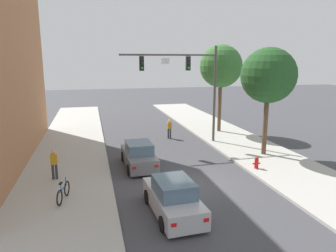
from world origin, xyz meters
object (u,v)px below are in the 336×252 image
at_px(pedestrian_crossing_road, 169,128).
at_px(street_tree_second, 221,66).
at_px(car_following_silver, 173,198).
at_px(bicycle_leaning, 63,192).
at_px(street_tree_nearest, 268,76).
at_px(pedestrian_sidewalk_left_walker, 54,163).
at_px(car_lead_grey, 139,156).
at_px(fire_hydrant, 256,163).
at_px(traffic_signal_mast, 189,76).

distance_m(pedestrian_crossing_road, street_tree_second, 7.23).
relative_size(car_following_silver, bicycle_leaning, 2.49).
relative_size(car_following_silver, street_tree_nearest, 0.59).
distance_m(pedestrian_sidewalk_left_walker, street_tree_second, 16.96).
xyz_separation_m(car_lead_grey, street_tree_second, (8.64, 7.67, 5.30)).
height_order(car_following_silver, street_tree_second, street_tree_second).
relative_size(pedestrian_crossing_road, bicycle_leaning, 0.95).
height_order(street_tree_nearest, street_tree_second, street_tree_second).
height_order(car_lead_grey, fire_hydrant, car_lead_grey).
relative_size(pedestrian_crossing_road, street_tree_second, 0.21).
distance_m(car_lead_grey, street_tree_second, 12.71).
height_order(fire_hydrant, street_tree_nearest, street_tree_nearest).
bearing_deg(fire_hydrant, car_lead_grey, 160.25).
bearing_deg(pedestrian_sidewalk_left_walker, street_tree_second, 33.71).
bearing_deg(pedestrian_sidewalk_left_walker, car_lead_grey, 15.36).
bearing_deg(pedestrian_sidewalk_left_walker, traffic_signal_mast, 31.16).
distance_m(bicycle_leaning, street_tree_nearest, 14.61).
xyz_separation_m(pedestrian_crossing_road, street_tree_nearest, (5.16, -6.43, 4.63)).
bearing_deg(car_lead_grey, pedestrian_crossing_road, 61.14).
bearing_deg(street_tree_second, pedestrian_sidewalk_left_walker, -146.29).
bearing_deg(pedestrian_crossing_road, street_tree_second, 12.06).
bearing_deg(street_tree_second, street_tree_nearest, -88.78).
relative_size(traffic_signal_mast, street_tree_second, 0.96).
distance_m(fire_hydrant, street_tree_second, 11.66).
bearing_deg(pedestrian_crossing_road, car_following_silver, -103.57).
height_order(bicycle_leaning, street_tree_nearest, street_tree_nearest).
bearing_deg(street_tree_nearest, bicycle_leaning, -161.24).
relative_size(traffic_signal_mast, bicycle_leaning, 4.33).
bearing_deg(bicycle_leaning, fire_hydrant, 9.40).
bearing_deg(car_following_silver, street_tree_nearest, 38.56).
relative_size(pedestrian_crossing_road, fire_hydrant, 2.28).
height_order(fire_hydrant, street_tree_second, street_tree_second).
bearing_deg(car_lead_grey, car_following_silver, -85.70).
xyz_separation_m(traffic_signal_mast, street_tree_second, (4.05, 3.29, 0.63)).
bearing_deg(pedestrian_sidewalk_left_walker, pedestrian_crossing_road, 43.06).
height_order(traffic_signal_mast, pedestrian_crossing_road, traffic_signal_mast).
bearing_deg(car_following_silver, pedestrian_crossing_road, 76.43).
distance_m(pedestrian_sidewalk_left_walker, pedestrian_crossing_road, 11.63).
bearing_deg(car_lead_grey, pedestrian_sidewalk_left_walker, -164.64).
distance_m(pedestrian_sidewalk_left_walker, street_tree_nearest, 14.45).
bearing_deg(fire_hydrant, traffic_signal_mast, 107.72).
bearing_deg(pedestrian_sidewalk_left_walker, fire_hydrant, -5.39).
height_order(car_following_silver, street_tree_nearest, street_tree_nearest).
distance_m(car_lead_grey, fire_hydrant, 7.20).
bearing_deg(pedestrian_crossing_road, pedestrian_sidewalk_left_walker, -136.94).
distance_m(pedestrian_crossing_road, street_tree_nearest, 9.46).
bearing_deg(street_tree_nearest, fire_hydrant, -128.01).
height_order(car_lead_grey, car_following_silver, same).
relative_size(car_lead_grey, pedestrian_crossing_road, 2.61).
relative_size(traffic_signal_mast, pedestrian_sidewalk_left_walker, 4.57).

